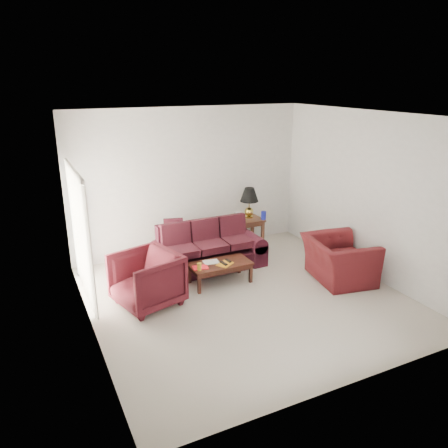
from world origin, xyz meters
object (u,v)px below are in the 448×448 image
object	(u,v)px
coffee_table	(220,273)
armchair_right	(339,260)
sofa	(209,247)
armchair_left	(147,280)
floor_lamp	(80,231)
end_table	(248,232)

from	to	relation	value
coffee_table	armchair_right	bearing A→B (deg)	-0.75
sofa	armchair_right	xyz separation A→B (m)	(1.92, -1.49, -0.05)
sofa	armchair_right	size ratio (longest dim) A/B	1.79
sofa	armchair_right	world-z (taller)	sofa
sofa	armchair_left	world-z (taller)	armchair_left
floor_lamp	coffee_table	world-z (taller)	floor_lamp
sofa	armchair_left	size ratio (longest dim) A/B	2.21
coffee_table	sofa	bearing A→B (deg)	104.76
armchair_left	sofa	bearing A→B (deg)	105.41
end_table	armchair_left	distance (m)	3.25
sofa	floor_lamp	bearing A→B (deg)	162.95
floor_lamp	armchair_left	distance (m)	1.88
end_table	coffee_table	world-z (taller)	end_table
armchair_right	end_table	bearing A→B (deg)	25.71
end_table	coffee_table	xyz separation A→B (m)	(-1.38, -1.46, -0.11)
armchair_left	coffee_table	xyz separation A→B (m)	(1.41, 0.21, -0.25)
armchair_right	sofa	bearing A→B (deg)	62.52
armchair_right	floor_lamp	bearing A→B (deg)	71.73
end_table	floor_lamp	xyz separation A→B (m)	(-3.54, -0.00, 0.55)
floor_lamp	coffee_table	size ratio (longest dim) A/B	1.55
armchair_left	coffee_table	distance (m)	1.45
armchair_right	armchair_left	bearing A→B (deg)	90.37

